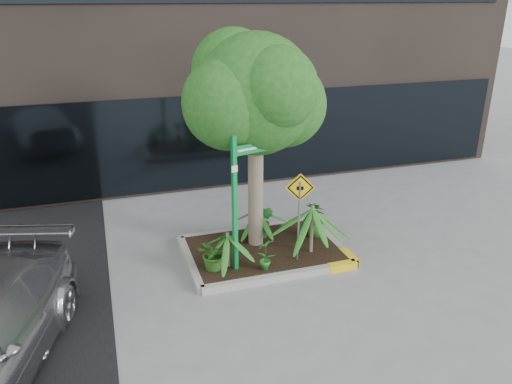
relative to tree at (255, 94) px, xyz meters
name	(u,v)px	position (x,y,z in m)	size (l,w,h in m)	color
ground	(259,262)	(-0.11, -0.62, -3.38)	(80.00, 80.00, 0.00)	gray
planter	(266,250)	(0.12, -0.34, -3.27)	(3.35, 2.36, 0.15)	#9E9E99
tree	(255,94)	(0.00, 0.00, 0.00)	(3.08, 2.73, 4.62)	gray
palm_front	(313,209)	(0.99, -0.75, -2.26)	(1.17, 1.17, 1.30)	gray
palm_left	(228,235)	(-0.83, -0.82, -2.55)	(0.82, 0.82, 0.91)	gray
palm_back	(258,211)	(0.14, 0.25, -2.59)	(0.76, 0.76, 0.85)	gray
shrub_a	(213,252)	(-1.13, -0.81, -2.87)	(0.64, 0.64, 0.71)	#275819
shrub_b	(315,219)	(1.37, -0.08, -2.82)	(0.46, 0.46, 0.81)	#2F6F21
shrub_c	(265,254)	(-0.17, -1.16, -2.89)	(0.36, 0.36, 0.68)	#257726
shrub_d	(264,221)	(0.25, 0.19, -2.84)	(0.43, 0.43, 0.78)	#1D6422
street_sign_post	(235,189)	(-0.67, -0.87, -1.57)	(1.00, 0.84, 2.91)	#0D903E
cattle_sign	(300,203)	(0.58, -1.02, -1.96)	(0.56, 0.18, 1.88)	slate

